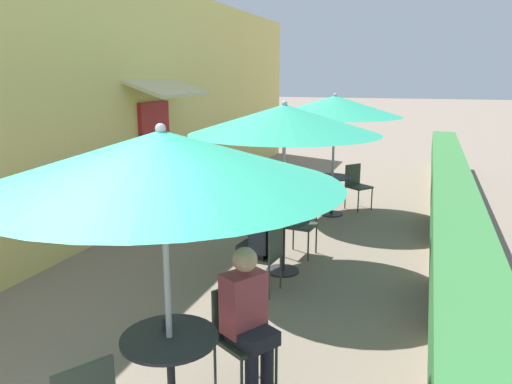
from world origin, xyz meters
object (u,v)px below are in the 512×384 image
object	(u,v)px
cafe_chair_mid_right	(296,221)
cafe_chair_near_left	(240,329)
coffee_cup_near	(166,323)
cafe_chair_mid_left	(267,252)
seated_patron_near_left	(248,315)
cafe_chair_far_right	(305,193)
patio_table_mid	(283,235)
patio_table_far	(332,188)
patio_umbrella_far	(335,106)
cafe_chair_far_left	(356,183)
patio_umbrella_near	(162,158)
patio_umbrella_mid	(284,119)
seated_patron_mid_left	(259,237)
patio_table_near	(171,365)

from	to	relation	value
cafe_chair_mid_right	cafe_chair_near_left	bearing A→B (deg)	12.29
coffee_cup_near	cafe_chair_mid_left	world-z (taller)	cafe_chair_mid_left
seated_patron_near_left	cafe_chair_far_right	distance (m)	5.08
patio_table_mid	cafe_chair_mid_left	world-z (taller)	cafe_chair_mid_left
cafe_chair_near_left	patio_table_far	size ratio (longest dim) A/B	1.19
patio_umbrella_far	cafe_chair_far_left	bearing A→B (deg)	58.19
patio_umbrella_near	patio_umbrella_mid	size ratio (longest dim) A/B	1.00
patio_table_mid	seated_patron_mid_left	xyz separation A→B (m)	(-0.11, -0.69, 0.18)
seated_patron_near_left	cafe_chair_mid_right	world-z (taller)	seated_patron_near_left
patio_table_near	patio_umbrella_far	world-z (taller)	patio_umbrella_far
cafe_chair_mid_left	cafe_chair_far_right	size ratio (longest dim) A/B	1.00
cafe_chair_mid_left	patio_umbrella_far	size ratio (longest dim) A/B	0.36
cafe_chair_near_left	seated_patron_near_left	distance (m)	0.20
cafe_chair_near_left	coffee_cup_near	world-z (taller)	cafe_chair_near_left
patio_umbrella_near	cafe_chair_far_left	size ratio (longest dim) A/B	2.79
seated_patron_near_left	cafe_chair_far_left	distance (m)	6.21
cafe_chair_mid_right	patio_table_near	bearing A→B (deg)	6.91
patio_table_far	cafe_chair_far_left	world-z (taller)	cafe_chair_far_left
cafe_chair_mid_right	patio_table_far	bearing A→B (deg)	-176.36
patio_table_mid	cafe_chair_far_left	distance (m)	3.64
patio_umbrella_near	cafe_chair_near_left	size ratio (longest dim) A/B	2.79
patio_table_near	cafe_chair_far_left	size ratio (longest dim) A/B	0.84
cafe_chair_far_left	cafe_chair_mid_left	bearing A→B (deg)	32.18
cafe_chair_mid_left	cafe_chair_near_left	bearing A→B (deg)	-163.27
patio_umbrella_far	seated_patron_near_left	bearing A→B (deg)	-86.24
cafe_chair_mid_right	cafe_chair_far_left	xyz separation A→B (m)	(0.46, 2.92, 0.00)
seated_patron_near_left	patio_umbrella_far	distance (m)	5.79
patio_table_mid	cafe_chair_far_right	distance (m)	2.44
patio_umbrella_near	patio_umbrella_far	bearing A→B (deg)	89.81
patio_table_near	cafe_chair_mid_right	bearing A→B (deg)	91.04
patio_umbrella_far	cafe_chair_near_left	bearing A→B (deg)	-87.19
patio_table_mid	cafe_chair_mid_left	distance (m)	0.70
patio_table_mid	seated_patron_mid_left	world-z (taller)	seated_patron_mid_left
seated_patron_mid_left	coffee_cup_near	bearing A→B (deg)	-171.79
cafe_chair_mid_right	cafe_chair_far_right	xyz separation A→B (m)	(-0.28, 1.73, 0.00)
cafe_chair_near_left	patio_umbrella_far	distance (m)	5.77
cafe_chair_far_left	seated_patron_near_left	bearing A→B (deg)	38.12
patio_table_mid	cafe_chair_far_left	bearing A→B (deg)	82.85
cafe_chair_near_left	cafe_chair_far_right	bearing A→B (deg)	-141.41
seated_patron_near_left	patio_table_mid	xyz separation A→B (m)	(-0.45, 2.60, -0.18)
patio_umbrella_near	cafe_chair_far_right	bearing A→B (deg)	93.54
patio_table_far	cafe_chair_far_right	world-z (taller)	cafe_chair_far_right
patio_table_far	cafe_chair_far_left	bearing A→B (deg)	58.19
coffee_cup_near	patio_umbrella_far	world-z (taller)	patio_umbrella_far
cafe_chair_near_left	coffee_cup_near	size ratio (longest dim) A/B	9.67
patio_umbrella_far	patio_umbrella_near	bearing A→B (deg)	-90.19
patio_umbrella_far	cafe_chair_far_left	distance (m)	1.66
cafe_chair_mid_left	cafe_chair_mid_right	world-z (taller)	same
patio_umbrella_near	patio_table_far	bearing A→B (deg)	89.81
patio_table_mid	cafe_chair_far_left	xyz separation A→B (m)	(0.45, 3.61, 0.01)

